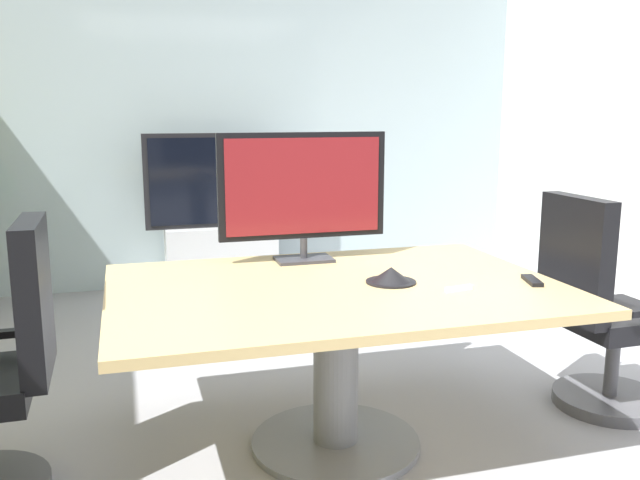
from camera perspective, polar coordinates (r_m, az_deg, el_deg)
The scene contains 9 objects.
ground_plane at distance 3.07m, azimuth 2.10°, elevation -18.20°, with size 7.60×7.60×0.00m, color #99999E.
wall_back_glass_partition at distance 5.90m, azimuth -8.07°, elevation 10.37°, with size 5.37×0.10×2.89m, color #9EB2B7.
conference_table at distance 2.97m, azimuth 1.36°, elevation -7.05°, with size 1.92×1.34×0.75m.
office_chair_right at distance 3.66m, azimuth 22.54°, elevation -6.38°, with size 0.60×0.57×1.09m.
tv_monitor at distance 3.32m, azimuth -1.44°, elevation 4.31°, with size 0.84×0.18×0.64m.
wall_display_unit at distance 5.63m, azimuth -8.36°, elevation 0.07°, with size 1.20×0.36×1.31m.
conference_phone at distance 2.96m, azimuth 6.01°, elevation -3.02°, with size 0.22×0.22×0.07m.
remote_control at distance 3.10m, azimuth 17.46°, elevation -3.28°, with size 0.05×0.17×0.02m, color black.
whiteboard_marker at distance 2.88m, azimuth 11.65°, elevation -4.04°, with size 0.13×0.02×0.02m, color silver.
Camera 1 is at (-0.85, -2.54, 1.49)m, focal length 37.92 mm.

